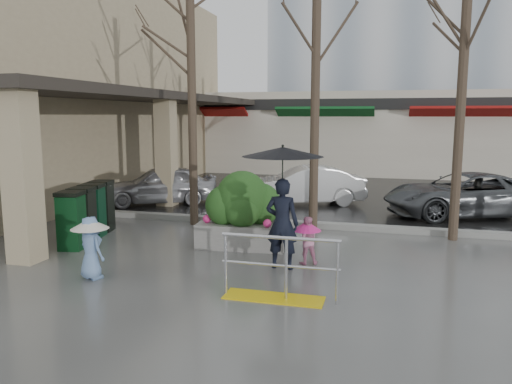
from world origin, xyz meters
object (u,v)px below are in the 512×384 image
at_px(tree_west, 191,27).
at_px(car_c, 464,195).
at_px(tree_midwest, 317,15).
at_px(tree_mideast, 466,25).
at_px(car_a, 160,185).
at_px(news_boxes, 88,213).
at_px(child_blue, 91,241).
at_px(planter, 243,211).
at_px(handrail, 277,276).
at_px(woman, 282,189).
at_px(child_pink, 306,236).
at_px(car_b, 305,185).

relative_size(tree_west, car_c, 1.50).
bearing_deg(tree_midwest, tree_mideast, -0.00).
height_order(tree_mideast, car_a, tree_mideast).
relative_size(news_boxes, car_c, 0.52).
distance_m(child_blue, car_c, 10.53).
xyz_separation_m(planter, news_boxes, (-3.69, -0.33, -0.17)).
bearing_deg(tree_west, tree_midwest, 0.00).
height_order(handrail, tree_west, tree_west).
height_order(woman, child_pink, woman).
bearing_deg(tree_west, tree_mideast, 0.00).
distance_m(planter, car_b, 5.63).
bearing_deg(tree_midwest, handrail, -88.09).
bearing_deg(car_a, car_b, 75.09).
bearing_deg(child_blue, tree_midwest, -100.47).
bearing_deg(planter, tree_west, 135.91).
bearing_deg(planter, car_c, 43.20).
relative_size(tree_west, child_pink, 7.21).
distance_m(tree_west, tree_mideast, 6.50).
xyz_separation_m(tree_west, child_pink, (3.49, -2.80, -4.53)).
bearing_deg(child_pink, child_blue, 9.13).
bearing_deg(child_pink, tree_west, -57.59).
xyz_separation_m(car_b, car_c, (4.76, -0.73, 0.00)).
xyz_separation_m(tree_mideast, child_blue, (-6.56, -4.68, -4.18)).
distance_m(child_blue, news_boxes, 3.03).
distance_m(child_pink, news_boxes, 5.30).
height_order(planter, car_a, planter).
relative_size(handrail, tree_west, 0.28).
distance_m(planter, news_boxes, 3.71).
relative_size(woman, planter, 1.17).
distance_m(woman, car_c, 7.46).
relative_size(tree_west, car_b, 1.78).
bearing_deg(handrail, news_boxes, 153.02).
bearing_deg(handrail, planter, 116.12).
bearing_deg(car_c, planter, -66.61).
xyz_separation_m(child_blue, car_a, (-2.20, 7.30, -0.05)).
relative_size(handrail, news_boxes, 0.81).
height_order(handrail, child_blue, child_blue).
distance_m(tree_midwest, planter, 4.97).
bearing_deg(woman, planter, -46.72).
xyz_separation_m(handrail, car_b, (-1.01, 8.55, 0.25)).
relative_size(planter, car_b, 0.52).
bearing_deg(car_c, news_boxes, -79.41).
bearing_deg(car_c, handrail, -45.45).
relative_size(tree_mideast, child_blue, 5.73).
relative_size(child_pink, news_boxes, 0.40).
distance_m(news_boxes, car_c, 10.30).
bearing_deg(tree_midwest, child_blue, -124.82).
height_order(woman, car_c, woman).
bearing_deg(news_boxes, car_a, 84.70).
distance_m(tree_mideast, car_c, 5.24).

